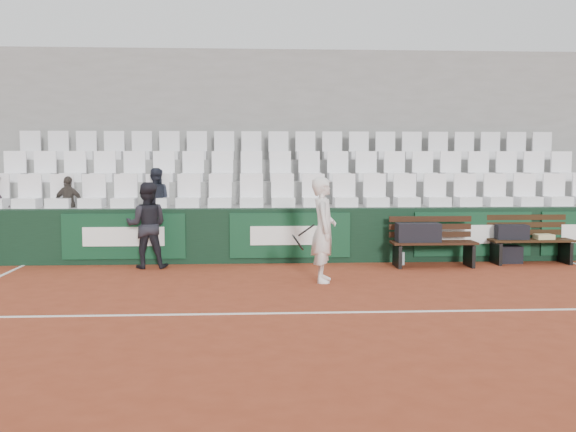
# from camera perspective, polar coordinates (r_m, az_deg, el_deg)

# --- Properties ---
(ground) EXTENTS (80.00, 80.00, 0.00)m
(ground) POSITION_cam_1_polar(r_m,az_deg,el_deg) (8.05, 3.25, -8.60)
(ground) COLOR #923A21
(ground) RESTS_ON ground
(court_baseline) EXTENTS (18.00, 0.06, 0.01)m
(court_baseline) POSITION_cam_1_polar(r_m,az_deg,el_deg) (8.05, 3.25, -8.57)
(court_baseline) COLOR white
(court_baseline) RESTS_ON ground
(back_barrier) EXTENTS (18.00, 0.34, 1.00)m
(back_barrier) POSITION_cam_1_polar(r_m,az_deg,el_deg) (11.89, 1.43, -1.72)
(back_barrier) COLOR black
(back_barrier) RESTS_ON ground
(grandstand_tier_front) EXTENTS (18.00, 0.95, 1.00)m
(grandstand_tier_front) POSITION_cam_1_polar(r_m,az_deg,el_deg) (12.51, 0.89, -1.39)
(grandstand_tier_front) COLOR gray
(grandstand_tier_front) RESTS_ON ground
(grandstand_tier_mid) EXTENTS (18.00, 0.95, 1.45)m
(grandstand_tier_mid) POSITION_cam_1_polar(r_m,az_deg,el_deg) (13.43, 0.60, 0.02)
(grandstand_tier_mid) COLOR gray
(grandstand_tier_mid) RESTS_ON ground
(grandstand_tier_back) EXTENTS (18.00, 0.95, 1.90)m
(grandstand_tier_back) POSITION_cam_1_polar(r_m,az_deg,el_deg) (14.36, 0.35, 1.24)
(grandstand_tier_back) COLOR gray
(grandstand_tier_back) RESTS_ON ground
(grandstand_rear_wall) EXTENTS (18.00, 0.30, 4.40)m
(grandstand_rear_wall) POSITION_cam_1_polar(r_m,az_deg,el_deg) (14.95, 0.20, 6.18)
(grandstand_rear_wall) COLOR gray
(grandstand_rear_wall) RESTS_ON ground
(seat_row_front) EXTENTS (11.90, 0.44, 0.63)m
(seat_row_front) POSITION_cam_1_polar(r_m,az_deg,el_deg) (12.27, 0.95, 2.31)
(seat_row_front) COLOR white
(seat_row_front) RESTS_ON grandstand_tier_front
(seat_row_mid) EXTENTS (11.90, 0.44, 0.63)m
(seat_row_mid) POSITION_cam_1_polar(r_m,az_deg,el_deg) (13.21, 0.65, 4.45)
(seat_row_mid) COLOR white
(seat_row_mid) RESTS_ON grandstand_tier_mid
(seat_row_back) EXTENTS (11.90, 0.44, 0.63)m
(seat_row_back) POSITION_cam_1_polar(r_m,az_deg,el_deg) (14.16, 0.39, 6.31)
(seat_row_back) COLOR silver
(seat_row_back) RESTS_ON grandstand_tier_back
(bench_left) EXTENTS (1.50, 0.56, 0.45)m
(bench_left) POSITION_cam_1_polar(r_m,az_deg,el_deg) (11.69, 12.79, -3.32)
(bench_left) COLOR #321A0F
(bench_left) RESTS_ON ground
(bench_right) EXTENTS (1.50, 0.56, 0.45)m
(bench_right) POSITION_cam_1_polar(r_m,az_deg,el_deg) (12.56, 20.75, -2.95)
(bench_right) COLOR #301D0E
(bench_right) RESTS_ON ground
(sports_bag_left) EXTENTS (0.77, 0.33, 0.33)m
(sports_bag_left) POSITION_cam_1_polar(r_m,az_deg,el_deg) (11.56, 11.49, -1.44)
(sports_bag_left) COLOR black
(sports_bag_left) RESTS_ON bench_left
(sports_bag_right) EXTENTS (0.59, 0.31, 0.26)m
(sports_bag_right) POSITION_cam_1_polar(r_m,az_deg,el_deg) (12.39, 19.28, -1.35)
(sports_bag_right) COLOR black
(sports_bag_right) RESTS_ON bench_right
(towel) EXTENTS (0.33, 0.25, 0.09)m
(towel) POSITION_cam_1_polar(r_m,az_deg,el_deg) (12.61, 21.79, -1.72)
(towel) COLOR #C4BD7F
(towel) RESTS_ON bench_right
(sports_bag_ground) EXTENTS (0.52, 0.32, 0.31)m
(sports_bag_ground) POSITION_cam_1_polar(r_m,az_deg,el_deg) (12.51, 18.83, -3.24)
(sports_bag_ground) COLOR black
(sports_bag_ground) RESTS_ON ground
(water_bottle_near) EXTENTS (0.06, 0.06, 0.23)m
(water_bottle_near) POSITION_cam_1_polar(r_m,az_deg,el_deg) (11.79, 10.17, -3.74)
(water_bottle_near) COLOR #B0C2C8
(water_bottle_near) RESTS_ON ground
(water_bottle_far) EXTENTS (0.06, 0.06, 0.23)m
(water_bottle_far) POSITION_cam_1_polar(r_m,az_deg,el_deg) (11.92, 16.05, -3.77)
(water_bottle_far) COLOR silver
(water_bottle_far) RESTS_ON ground
(tennis_player) EXTENTS (0.72, 0.63, 1.63)m
(tennis_player) POSITION_cam_1_polar(r_m,az_deg,el_deg) (9.95, 3.16, -1.24)
(tennis_player) COLOR white
(tennis_player) RESTS_ON ground
(ball_kid) EXTENTS (0.74, 0.58, 1.51)m
(ball_kid) POSITION_cam_1_polar(r_m,az_deg,el_deg) (11.48, -12.43, -0.81)
(ball_kid) COLOR black
(ball_kid) RESTS_ON ground
(spectator_b) EXTENTS (0.65, 0.37, 1.04)m
(spectator_b) POSITION_cam_1_polar(r_m,az_deg,el_deg) (12.76, -18.96, 3.06)
(spectator_b) COLOR #37322C
(spectator_b) RESTS_ON grandstand_tier_front
(spectator_c) EXTENTS (0.60, 0.47, 1.19)m
(spectator_c) POSITION_cam_1_polar(r_m,az_deg,el_deg) (12.42, -11.75, 3.53)
(spectator_c) COLOR #1F232F
(spectator_c) RESTS_ON grandstand_tier_front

